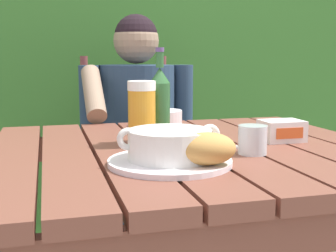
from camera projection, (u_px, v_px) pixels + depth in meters
name	position (u px, v px, depth m)	size (l,w,h in m)	color
dining_table	(168.00, 185.00, 1.20)	(1.16, 0.94, 0.77)	brown
hedge_backdrop	(106.00, 29.00, 2.67)	(3.39, 0.82, 2.97)	#366D2A
chair_near_diner	(131.00, 168.00, 2.11)	(0.42, 0.44, 1.01)	brown
person_eating	(138.00, 131.00, 1.88)	(0.48, 0.47, 1.18)	#263C54
serving_plate	(170.00, 162.00, 0.99)	(0.28, 0.28, 0.01)	white
soup_bowl	(170.00, 144.00, 0.99)	(0.24, 0.19, 0.07)	white
bread_roll	(207.00, 149.00, 0.94)	(0.13, 0.10, 0.07)	#C28D45
beer_glass	(142.00, 113.00, 1.19)	(0.07, 0.07, 0.17)	orange
beer_bottle	(161.00, 103.00, 1.25)	(0.06, 0.06, 0.26)	#2E6030
water_glass_small	(253.00, 140.00, 1.09)	(0.07, 0.07, 0.07)	silver
butter_tub	(282.00, 131.00, 1.26)	(0.12, 0.09, 0.06)	white
table_knife	(214.00, 149.00, 1.14)	(0.16, 0.05, 0.01)	silver
diner_bowl	(159.00, 118.00, 1.54)	(0.16, 0.16, 0.05)	white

